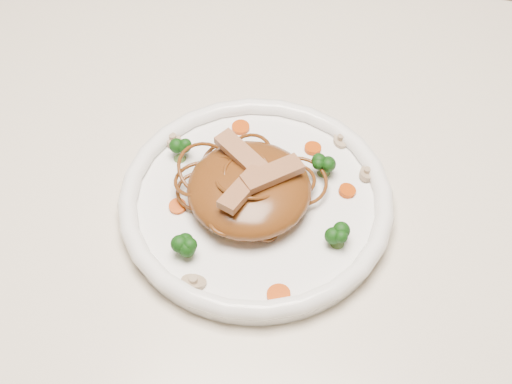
# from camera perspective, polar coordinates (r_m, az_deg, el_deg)

# --- Properties ---
(table) EXTENTS (1.20, 0.80, 0.75)m
(table) POSITION_cam_1_polar(r_m,az_deg,el_deg) (0.89, -1.30, -3.99)
(table) COLOR beige
(table) RESTS_ON ground
(plate) EXTENTS (0.32, 0.32, 0.02)m
(plate) POSITION_cam_1_polar(r_m,az_deg,el_deg) (0.79, 0.00, -0.99)
(plate) COLOR white
(plate) RESTS_ON table
(noodle_mound) EXTENTS (0.16, 0.16, 0.04)m
(noodle_mound) POSITION_cam_1_polar(r_m,az_deg,el_deg) (0.77, -0.52, 0.23)
(noodle_mound) COLOR #622F12
(noodle_mound) RESTS_ON plate
(chicken_a) EXTENTS (0.06, 0.06, 0.01)m
(chicken_a) POSITION_cam_1_polar(r_m,az_deg,el_deg) (0.75, 1.26, 1.40)
(chicken_a) COLOR #B07B53
(chicken_a) RESTS_ON noodle_mound
(chicken_b) EXTENTS (0.06, 0.05, 0.01)m
(chicken_b) POSITION_cam_1_polar(r_m,az_deg,el_deg) (0.77, -1.15, 2.97)
(chicken_b) COLOR #B07B53
(chicken_b) RESTS_ON noodle_mound
(chicken_c) EXTENTS (0.04, 0.06, 0.01)m
(chicken_c) POSITION_cam_1_polar(r_m,az_deg,el_deg) (0.74, -1.03, 0.23)
(chicken_c) COLOR #B07B53
(chicken_c) RESTS_ON noodle_mound
(broccoli_0) EXTENTS (0.04, 0.04, 0.03)m
(broccoli_0) POSITION_cam_1_polar(r_m,az_deg,el_deg) (0.80, 5.24, 2.25)
(broccoli_0) COLOR #12450E
(broccoli_0) RESTS_ON plate
(broccoli_1) EXTENTS (0.04, 0.04, 0.03)m
(broccoli_1) POSITION_cam_1_polar(r_m,az_deg,el_deg) (0.81, -5.90, 3.33)
(broccoli_1) COLOR #12450E
(broccoli_1) RESTS_ON plate
(broccoli_2) EXTENTS (0.03, 0.03, 0.03)m
(broccoli_2) POSITION_cam_1_polar(r_m,az_deg,el_deg) (0.74, -5.31, -4.00)
(broccoli_2) COLOR #12450E
(broccoli_2) RESTS_ON plate
(broccoli_3) EXTENTS (0.02, 0.02, 0.03)m
(broccoli_3) POSITION_cam_1_polar(r_m,az_deg,el_deg) (0.75, 6.27, -3.36)
(broccoli_3) COLOR #12450E
(broccoli_3) RESTS_ON plate
(carrot_0) EXTENTS (0.02, 0.02, 0.00)m
(carrot_0) POSITION_cam_1_polar(r_m,az_deg,el_deg) (0.83, 4.34, 3.33)
(carrot_0) COLOR #B94406
(carrot_0) RESTS_ON plate
(carrot_1) EXTENTS (0.02, 0.02, 0.00)m
(carrot_1) POSITION_cam_1_polar(r_m,az_deg,el_deg) (0.78, -5.98, -1.10)
(carrot_1) COLOR #B94406
(carrot_1) RESTS_ON plate
(carrot_2) EXTENTS (0.02, 0.02, 0.00)m
(carrot_2) POSITION_cam_1_polar(r_m,az_deg,el_deg) (0.80, 6.95, 0.09)
(carrot_2) COLOR #B94406
(carrot_2) RESTS_ON plate
(carrot_3) EXTENTS (0.02, 0.02, 0.00)m
(carrot_3) POSITION_cam_1_polar(r_m,az_deg,el_deg) (0.85, -1.18, 4.93)
(carrot_3) COLOR #B94406
(carrot_3) RESTS_ON plate
(carrot_4) EXTENTS (0.03, 0.03, 0.00)m
(carrot_4) POSITION_cam_1_polar(r_m,az_deg,el_deg) (0.72, 1.73, -7.82)
(carrot_4) COLOR #B94406
(carrot_4) RESTS_ON plate
(mushroom_0) EXTENTS (0.03, 0.03, 0.01)m
(mushroom_0) POSITION_cam_1_polar(r_m,az_deg,el_deg) (0.73, -4.77, -6.88)
(mushroom_0) COLOR #BBA98C
(mushroom_0) RESTS_ON plate
(mushroom_1) EXTENTS (0.02, 0.02, 0.01)m
(mushroom_1) POSITION_cam_1_polar(r_m,az_deg,el_deg) (0.81, 8.41, 1.39)
(mushroom_1) COLOR #BBA98C
(mushroom_1) RESTS_ON plate
(mushroom_2) EXTENTS (0.03, 0.03, 0.01)m
(mushroom_2) POSITION_cam_1_polar(r_m,az_deg,el_deg) (0.84, -6.34, 3.95)
(mushroom_2) COLOR #BBA98C
(mushroom_2) RESTS_ON plate
(mushroom_3) EXTENTS (0.03, 0.03, 0.01)m
(mushroom_3) POSITION_cam_1_polar(r_m,az_deg,el_deg) (0.84, 6.41, 3.89)
(mushroom_3) COLOR #BBA98C
(mushroom_3) RESTS_ON plate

